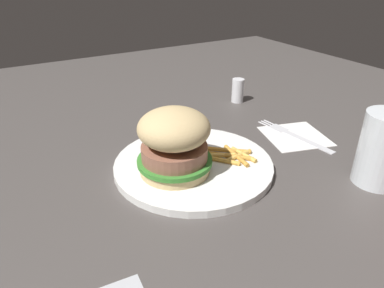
# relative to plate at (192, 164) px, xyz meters

# --- Properties ---
(ground_plane) EXTENTS (1.60, 1.60, 0.00)m
(ground_plane) POSITION_rel_plate_xyz_m (-0.00, 0.01, -0.01)
(ground_plane) COLOR #47423F
(plate) EXTENTS (0.26, 0.26, 0.01)m
(plate) POSITION_rel_plate_xyz_m (0.00, 0.00, 0.00)
(plate) COLOR white
(plate) RESTS_ON ground_plane
(sandwich) EXTENTS (0.11, 0.11, 0.10)m
(sandwich) POSITION_rel_plate_xyz_m (-0.01, 0.04, 0.06)
(sandwich) COLOR tan
(sandwich) RESTS_ON plate
(fries_pile) EXTENTS (0.09, 0.09, 0.01)m
(fries_pile) POSITION_rel_plate_xyz_m (-0.02, -0.06, 0.01)
(fries_pile) COLOR #E5B251
(fries_pile) RESTS_ON plate
(napkin) EXTENTS (0.14, 0.14, 0.00)m
(napkin) POSITION_rel_plate_xyz_m (-0.00, -0.23, -0.01)
(napkin) COLOR white
(napkin) RESTS_ON ground_plane
(fork) EXTENTS (0.17, 0.03, 0.00)m
(fork) POSITION_rel_plate_xyz_m (-0.00, -0.23, -0.00)
(fork) COLOR silver
(fork) RESTS_ON napkin
(drink_glass) EXTENTS (0.07, 0.07, 0.11)m
(drink_glass) POSITION_rel_plate_xyz_m (-0.18, -0.22, 0.04)
(drink_glass) COLOR silver
(drink_glass) RESTS_ON ground_plane
(salt_shaker) EXTENTS (0.03, 0.03, 0.06)m
(salt_shaker) POSITION_rel_plate_xyz_m (0.20, -0.24, 0.02)
(salt_shaker) COLOR white
(salt_shaker) RESTS_ON ground_plane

